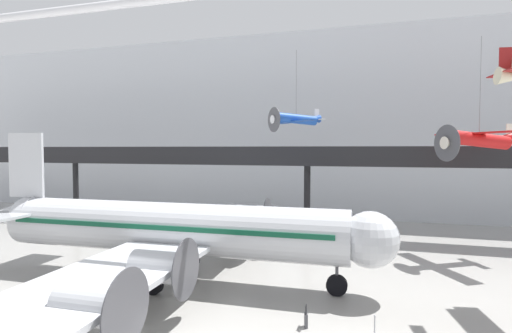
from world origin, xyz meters
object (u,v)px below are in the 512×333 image
object	(u,v)px
suspended_plane_red_highwing	(479,139)
suspended_plane_blue_trainer	(296,119)
airliner_silver_main	(168,229)
info_sign_pedestal	(306,318)
stanchion_barrier	(375,330)

from	to	relation	value
suspended_plane_red_highwing	suspended_plane_blue_trainer	distance (m)	15.40
airliner_silver_main	info_sign_pedestal	xyz separation A→B (m)	(10.29, -4.61, -3.09)
airliner_silver_main	suspended_plane_blue_trainer	distance (m)	16.45
airliner_silver_main	info_sign_pedestal	world-z (taller)	airliner_silver_main
stanchion_barrier	suspended_plane_red_highwing	bearing A→B (deg)	64.25
suspended_plane_red_highwing	stanchion_barrier	bearing A→B (deg)	33.94
stanchion_barrier	info_sign_pedestal	xyz separation A→B (m)	(-3.33, 0.11, 0.13)
suspended_plane_blue_trainer	stanchion_barrier	distance (m)	22.04
suspended_plane_red_highwing	stanchion_barrier	distance (m)	20.89
suspended_plane_blue_trainer	stanchion_barrier	bearing A→B (deg)	69.60
suspended_plane_blue_trainer	info_sign_pedestal	size ratio (longest dim) A/B	6.17
suspended_plane_red_highwing	suspended_plane_blue_trainer	size ratio (longest dim) A/B	1.32
suspended_plane_blue_trainer	info_sign_pedestal	xyz separation A→B (m)	(3.84, -17.28, -11.35)
suspended_plane_red_highwing	stanchion_barrier	size ratio (longest dim) A/B	9.36
stanchion_barrier	info_sign_pedestal	bearing A→B (deg)	178.17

